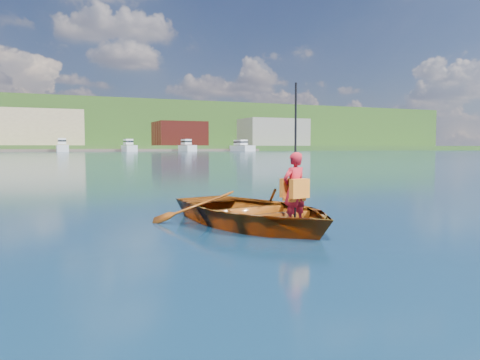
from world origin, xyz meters
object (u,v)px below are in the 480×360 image
object	(u,v)px
rowboat	(253,212)
child_paddler	(294,189)
marina_yachts	(58,147)
dock	(28,150)

from	to	relation	value
rowboat	child_paddler	xyz separation A→B (m)	(0.33, -0.85, 0.45)
child_paddler	marina_yachts	distance (m)	144.80
marina_yachts	child_paddler	bearing A→B (deg)	-90.53
rowboat	child_paddler	bearing A→B (deg)	-68.67
rowboat	marina_yachts	distance (m)	143.96
child_paddler	dock	size ratio (longest dim) A/B	0.01
rowboat	dock	xyz separation A→B (m)	(-6.57, 148.64, 0.16)
rowboat	marina_yachts	bearing A→B (deg)	89.33
dock	child_paddler	bearing A→B (deg)	-87.36
rowboat	dock	distance (m)	148.79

